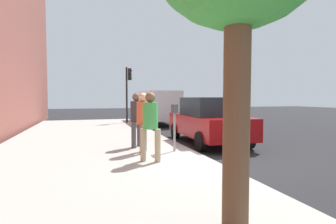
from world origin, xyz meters
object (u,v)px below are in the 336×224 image
object	(u,v)px
parking_meter	(175,117)
traffic_signal	(128,85)
parking_officer	(136,115)
parked_sedan_near	(208,120)
pedestrian_bystander	(150,121)
parked_van_far	(156,105)
pedestrian_at_meter	(143,118)

from	to	relation	value
parking_meter	traffic_signal	world-z (taller)	traffic_signal
parking_officer	parked_sedan_near	xyz separation A→B (m)	(0.73, -2.92, -0.29)
pedestrian_bystander	traffic_signal	size ratio (longest dim) A/B	0.48
pedestrian_bystander	parking_officer	distance (m)	2.06
parking_meter	pedestrian_bystander	xyz separation A→B (m)	(-1.07, 1.00, 0.01)
parked_sedan_near	parked_van_far	world-z (taller)	parked_van_far
parking_officer	parked_van_far	bearing A→B (deg)	109.42
parking_officer	parked_sedan_near	world-z (taller)	parking_officer
parked_van_far	parked_sedan_near	bearing A→B (deg)	179.99
pedestrian_at_meter	traffic_signal	world-z (taller)	traffic_signal
parked_sedan_near	traffic_signal	size ratio (longest dim) A/B	1.24
pedestrian_at_meter	parking_officer	size ratio (longest dim) A/B	0.99
parked_sedan_near	pedestrian_at_meter	bearing A→B (deg)	119.65
pedestrian_at_meter	parking_meter	bearing A→B (deg)	16.20
pedestrian_bystander	parking_officer	bearing A→B (deg)	30.61
parked_van_far	parking_officer	bearing A→B (deg)	161.33
parked_van_far	traffic_signal	size ratio (longest dim) A/B	1.45
pedestrian_bystander	parked_van_far	size ratio (longest dim) A/B	0.33
pedestrian_at_meter	parked_van_far	xyz separation A→B (m)	(9.56, -2.89, 0.08)
pedestrian_at_meter	pedestrian_bystander	size ratio (longest dim) A/B	1.00
pedestrian_at_meter	traffic_signal	xyz separation A→B (m)	(9.82, -1.07, 1.40)
pedestrian_bystander	traffic_signal	world-z (taller)	traffic_signal
pedestrian_at_meter	traffic_signal	size ratio (longest dim) A/B	0.49
pedestrian_bystander	parked_van_far	distance (m)	11.10
pedestrian_bystander	parked_van_far	xyz separation A→B (m)	(10.70, -2.95, 0.08)
parking_meter	traffic_signal	xyz separation A→B (m)	(9.89, -0.13, 1.41)
parking_officer	pedestrian_at_meter	bearing A→B (deg)	-49.95
pedestrian_at_meter	pedestrian_bystander	distance (m)	1.14
parked_sedan_near	pedestrian_bystander	bearing A→B (deg)	133.40
parking_meter	pedestrian_bystander	bearing A→B (deg)	136.92
pedestrian_at_meter	parked_van_far	size ratio (longest dim) A/B	0.33
pedestrian_bystander	parked_sedan_near	distance (m)	4.06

